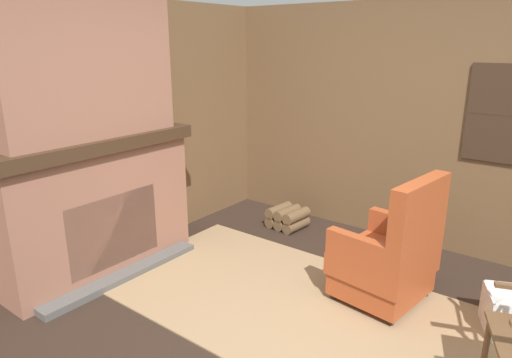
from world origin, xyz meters
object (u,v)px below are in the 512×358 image
object	(u,v)px
storage_case	(107,126)
oil_lamp_vase	(57,132)
firewood_stack	(287,217)
armchair	(389,258)

from	to	relation	value
storage_case	oil_lamp_vase	bearing A→B (deg)	-90.02
firewood_stack	oil_lamp_vase	xyz separation A→B (m)	(-0.80, -2.11, 1.20)
firewood_stack	oil_lamp_vase	bearing A→B (deg)	-110.72
storage_case	armchair	bearing A→B (deg)	21.23
oil_lamp_vase	firewood_stack	bearing A→B (deg)	69.28
firewood_stack	storage_case	bearing A→B (deg)	-115.70
firewood_stack	oil_lamp_vase	world-z (taller)	oil_lamp_vase
armchair	oil_lamp_vase	xyz separation A→B (m)	(-2.26, -1.33, 0.94)
armchair	firewood_stack	distance (m)	1.68
firewood_stack	storage_case	distance (m)	2.18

